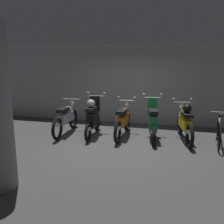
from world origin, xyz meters
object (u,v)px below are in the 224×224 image
Objects in this scene: motorbike_slot_1 at (93,117)px; motorbike_slot_3 at (153,121)px; bicycle at (219,131)px; motorbike_slot_2 at (123,120)px; motorbike_slot_4 at (185,122)px; motorbike_slot_0 at (66,118)px.

motorbike_slot_1 is 1.78m from motorbike_slot_3.
bicycle is (1.78, -0.05, -0.17)m from motorbike_slot_3.
motorbike_slot_2 is 0.89m from motorbike_slot_3.
motorbike_slot_2 is 1.01× the size of motorbike_slot_4.
motorbike_slot_1 is at bearing -177.02° from motorbike_slot_3.
motorbike_slot_4 is (3.57, 0.16, 0.04)m from motorbike_slot_0.
motorbike_slot_4 is 1.13× the size of bicycle.
motorbike_slot_1 is at bearing -179.32° from bicycle.
bicycle is (4.45, 0.02, -0.13)m from motorbike_slot_0.
motorbike_slot_0 is 2.67m from motorbike_slot_3.
motorbike_slot_4 reaches higher than motorbike_slot_0.
motorbike_slot_0 is 1.79m from motorbike_slot_2.
motorbike_slot_3 is 0.98× the size of bicycle.
bicycle is at bearing -1.63° from motorbike_slot_3.
bicycle is at bearing 0.68° from motorbike_slot_1.
motorbike_slot_1 is 0.86× the size of motorbike_slot_2.
motorbike_slot_2 is (1.79, 0.13, 0.00)m from motorbike_slot_0.
motorbike_slot_0 is 0.89m from motorbike_slot_1.
motorbike_slot_1 is at bearing -170.48° from motorbike_slot_2.
motorbike_slot_0 is at bearing 178.62° from motorbike_slot_1.
motorbike_slot_2 reaches higher than motorbike_slot_0.
motorbike_slot_1 is 0.91m from motorbike_slot_2.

